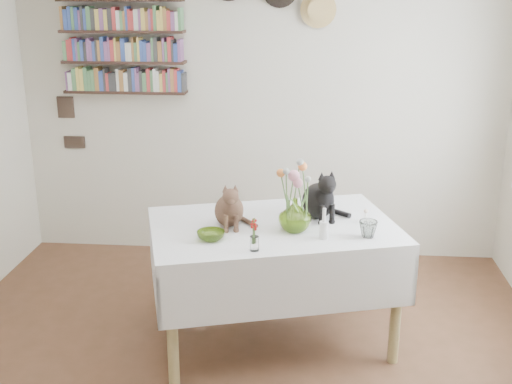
# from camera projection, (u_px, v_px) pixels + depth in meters

# --- Properties ---
(room) EXTENTS (4.08, 4.58, 2.58)m
(room) POSITION_uv_depth(u_px,v_px,m) (224.00, 193.00, 3.15)
(room) COLOR brown
(room) RESTS_ON ground
(dining_table) EXTENTS (1.72, 1.35, 0.81)m
(dining_table) POSITION_uv_depth(u_px,v_px,m) (273.00, 254.00, 4.05)
(dining_table) COLOR white
(dining_table) RESTS_ON room
(tabby_cat) EXTENTS (0.25, 0.29, 0.30)m
(tabby_cat) POSITION_uv_depth(u_px,v_px,m) (229.00, 202.00, 3.94)
(tabby_cat) COLOR brown
(tabby_cat) RESTS_ON dining_table
(black_cat) EXTENTS (0.32, 0.36, 0.34)m
(black_cat) POSITION_uv_depth(u_px,v_px,m) (318.00, 192.00, 4.07)
(black_cat) COLOR black
(black_cat) RESTS_ON dining_table
(flower_vase) EXTENTS (0.23, 0.23, 0.21)m
(flower_vase) POSITION_uv_depth(u_px,v_px,m) (295.00, 215.00, 3.86)
(flower_vase) COLOR #99BE40
(flower_vase) RESTS_ON dining_table
(green_bowl) EXTENTS (0.23, 0.23, 0.05)m
(green_bowl) POSITION_uv_depth(u_px,v_px,m) (211.00, 235.00, 3.74)
(green_bowl) COLOR #99BE40
(green_bowl) RESTS_ON dining_table
(drinking_glass) EXTENTS (0.15, 0.15, 0.10)m
(drinking_glass) POSITION_uv_depth(u_px,v_px,m) (368.00, 229.00, 3.77)
(drinking_glass) COLOR white
(drinking_glass) RESTS_ON dining_table
(candlestick) EXTENTS (0.05, 0.05, 0.19)m
(candlestick) POSITION_uv_depth(u_px,v_px,m) (324.00, 229.00, 3.75)
(candlestick) COLOR white
(candlestick) RESTS_ON dining_table
(berry_jar) EXTENTS (0.05, 0.05, 0.21)m
(berry_jar) POSITION_uv_depth(u_px,v_px,m) (254.00, 235.00, 3.57)
(berry_jar) COLOR white
(berry_jar) RESTS_ON dining_table
(porcelain_figurine) EXTENTS (0.05, 0.05, 0.09)m
(porcelain_figurine) POSITION_uv_depth(u_px,v_px,m) (366.00, 217.00, 4.01)
(porcelain_figurine) COLOR white
(porcelain_figurine) RESTS_ON dining_table
(flower_bouquet) EXTENTS (0.17, 0.13, 0.39)m
(flower_bouquet) POSITION_uv_depth(u_px,v_px,m) (296.00, 177.00, 3.79)
(flower_bouquet) COLOR #4C7233
(flower_bouquet) RESTS_ON flower_vase
(bookshelf_unit) EXTENTS (1.00, 0.16, 0.91)m
(bookshelf_unit) POSITION_uv_depth(u_px,v_px,m) (123.00, 36.00, 5.11)
(bookshelf_unit) COLOR #301D15
(bookshelf_unit) RESTS_ON room
(wall_art_plaques) EXTENTS (0.21, 0.02, 0.44)m
(wall_art_plaques) POSITION_uv_depth(u_px,v_px,m) (69.00, 122.00, 5.44)
(wall_art_plaques) COLOR #38281E
(wall_art_plaques) RESTS_ON room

